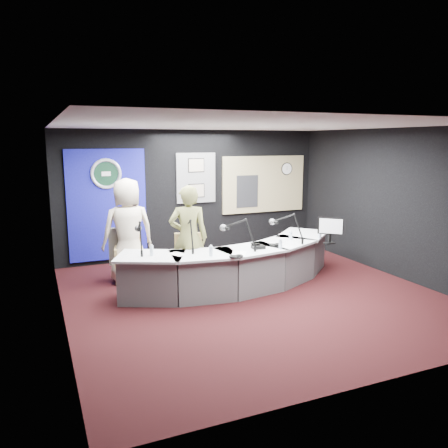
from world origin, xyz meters
name	(u,v)px	position (x,y,z in m)	size (l,w,h in m)	color
ground	(254,295)	(0.00, 0.00, 0.00)	(6.00, 6.00, 0.00)	black
ceiling	(256,125)	(0.00, 0.00, 2.80)	(6.00, 6.00, 0.02)	silver
wall_back	(194,194)	(0.00, 3.00, 1.40)	(6.00, 0.02, 2.80)	black
wall_front	(388,256)	(0.00, -3.00, 1.40)	(6.00, 0.02, 2.80)	black
wall_left	(59,227)	(-3.00, 0.00, 1.40)	(0.02, 6.00, 2.80)	black
wall_right	(397,203)	(3.00, 0.00, 1.40)	(0.02, 6.00, 2.80)	black
broadcast_desk	(237,266)	(-0.05, 0.55, 0.38)	(4.50, 1.90, 0.75)	silver
backdrop_panel	(107,205)	(-1.90, 2.97, 1.25)	(1.60, 0.05, 2.30)	navy
agency_seal	(106,174)	(-1.90, 2.93, 1.90)	(0.63, 0.63, 0.07)	silver
seal_center	(106,174)	(-1.90, 2.94, 1.90)	(0.48, 0.48, 0.01)	black
pinboard	(196,178)	(0.05, 2.97, 1.75)	(0.90, 0.04, 1.10)	slate
framed_photo_upper	(196,165)	(0.05, 2.94, 2.03)	(0.34, 0.02, 0.27)	gray
framed_photo_lower	(197,191)	(0.05, 2.94, 1.47)	(0.34, 0.02, 0.27)	gray
booth_window_frame	(264,184)	(1.75, 2.97, 1.55)	(2.12, 0.06, 1.32)	tan
booth_glow	(264,184)	(1.75, 2.96, 1.55)	(2.00, 0.02, 1.20)	beige
equipment_rack	(247,191)	(1.30, 2.94, 1.40)	(0.55, 0.02, 0.75)	black
wall_clock	(287,169)	(2.35, 2.94, 1.90)	(0.28, 0.28, 0.01)	white
armchair_left	(129,257)	(-1.76, 1.60, 0.46)	(0.51, 0.51, 0.91)	tan
armchair_right	(189,263)	(-0.89, 0.75, 0.48)	(0.54, 0.54, 0.95)	tan
draped_jacket	(122,246)	(-1.82, 1.85, 0.62)	(0.50, 0.10, 0.70)	slate
person_man	(128,231)	(-1.76, 1.60, 0.96)	(0.93, 0.61, 1.91)	beige
person_woman	(188,238)	(-0.89, 0.75, 0.91)	(0.67, 0.44, 1.83)	brown
computer_monitor	(330,226)	(1.52, 0.04, 1.07)	(0.46, 0.03, 0.31)	black
desk_phone	(258,247)	(0.18, 0.20, 0.78)	(0.21, 0.17, 0.05)	black
headphones_near	(275,245)	(0.55, 0.26, 0.77)	(0.23, 0.23, 0.04)	black
headphones_far	(236,256)	(-0.42, -0.20, 0.77)	(0.20, 0.20, 0.03)	black
paper_stack	(178,254)	(-1.20, 0.36, 0.75)	(0.19, 0.27, 0.00)	white
notepad	(239,253)	(-0.27, 0.01, 0.75)	(0.22, 0.32, 0.00)	white
boom_mic_a	(140,234)	(-1.73, 0.74, 1.05)	(0.21, 0.73, 0.60)	black
boom_mic_b	(189,232)	(-0.93, 0.58, 1.05)	(0.21, 0.73, 0.60)	black
boom_mic_c	(239,232)	(-0.15, 0.28, 1.05)	(0.48, 0.62, 0.60)	black
boom_mic_d	(287,226)	(0.89, 0.44, 1.05)	(0.44, 0.65, 0.60)	black
water_bottles	(246,243)	(0.00, 0.29, 0.84)	(3.28, 0.61, 0.18)	silver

